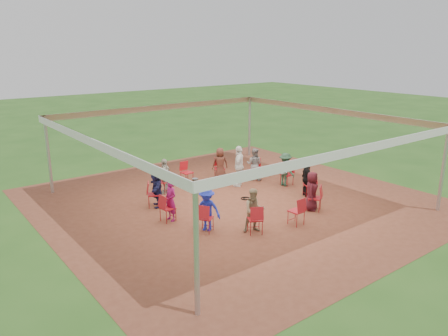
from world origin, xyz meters
TOP-DOWN VIEW (x-y plane):
  - ground at (0.00, 0.00)m, footprint 80.00×80.00m
  - dirt_patch at (0.00, 0.00)m, footprint 13.00×13.00m
  - tent at (0.00, 0.00)m, footprint 10.33×10.33m
  - chair_0 at (2.89, 0.19)m, footprint 0.47×0.45m
  - chair_1 at (2.41, 1.61)m, footprint 0.60×0.59m
  - chair_2 at (1.28, 2.60)m, footprint 0.57×0.58m
  - chair_3 at (-0.19, 2.89)m, footprint 0.45×0.47m
  - chair_4 at (-1.61, 2.41)m, footprint 0.59×0.60m
  - chair_5 at (-2.60, 1.28)m, footprint 0.58×0.57m
  - chair_6 at (-2.89, -0.19)m, footprint 0.47×0.45m
  - chair_7 at (-2.41, -1.61)m, footprint 0.60×0.59m
  - chair_8 at (-1.28, -2.60)m, footprint 0.57×0.58m
  - chair_9 at (0.19, -2.89)m, footprint 0.45×0.47m
  - chair_10 at (1.61, -2.41)m, footprint 0.59×0.60m
  - chair_11 at (2.60, -1.28)m, footprint 0.58×0.57m
  - person_seated_0 at (2.77, 0.18)m, footprint 0.49×0.91m
  - person_seated_1 at (2.31, 1.54)m, footprint 0.69×0.76m
  - person_seated_2 at (1.23, 2.49)m, footprint 0.76×0.63m
  - person_seated_3 at (-1.54, 2.31)m, footprint 0.89×0.78m
  - person_seated_4 at (-2.49, 1.23)m, footprint 0.98×1.34m
  - person_seated_5 at (-2.77, -0.18)m, footprint 0.36×0.52m
  - person_seated_6 at (-2.31, -1.54)m, footprint 0.85×0.97m
  - person_seated_7 at (-1.23, -2.49)m, footprint 0.76×0.64m
  - person_seated_8 at (1.54, -2.31)m, footprint 0.76×0.68m
  - person_seated_9 at (2.49, -1.23)m, footprint 0.72×0.90m
  - standing_person at (1.29, 1.31)m, footprint 1.07×1.00m
  - cable_coil at (0.48, -0.09)m, footprint 0.43×0.43m
  - laptop at (2.61, 0.17)m, footprint 0.28×0.34m

SIDE VIEW (x-z plane):
  - ground at x=0.00m, z-range 0.00..0.00m
  - dirt_patch at x=0.00m, z-range 0.01..0.01m
  - cable_coil at x=0.48m, z-range 0.01..0.04m
  - chair_0 at x=2.89m, z-range 0.00..0.90m
  - chair_1 at x=2.41m, z-range 0.00..0.90m
  - chair_2 at x=1.28m, z-range 0.00..0.90m
  - chair_3 at x=-0.19m, z-range 0.00..0.90m
  - chair_4 at x=-1.61m, z-range 0.00..0.90m
  - chair_5 at x=-2.60m, z-range 0.00..0.90m
  - chair_6 at x=-2.89m, z-range 0.00..0.90m
  - chair_7 at x=-2.41m, z-range 0.00..0.90m
  - chair_8 at x=-1.28m, z-range 0.00..0.90m
  - chair_9 at x=0.19m, z-range 0.00..0.90m
  - chair_10 at x=1.61m, z-range 0.00..0.90m
  - chair_11 at x=2.60m, z-range 0.00..0.90m
  - laptop at x=2.61m, z-range 0.53..0.75m
  - person_seated_0 at x=2.77m, z-range 0.01..1.37m
  - person_seated_1 at x=2.31m, z-range 0.01..1.37m
  - person_seated_2 at x=1.23m, z-range 0.01..1.37m
  - person_seated_3 at x=-1.54m, z-range 0.01..1.37m
  - person_seated_4 at x=-2.49m, z-range 0.01..1.37m
  - person_seated_5 at x=-2.77m, z-range 0.01..1.37m
  - person_seated_6 at x=-2.31m, z-range 0.01..1.37m
  - person_seated_7 at x=-1.23m, z-range 0.01..1.37m
  - person_seated_8 at x=1.54m, z-range 0.01..1.37m
  - person_seated_9 at x=2.49m, z-range 0.01..1.37m
  - standing_person at x=1.29m, z-range 0.01..1.66m
  - tent at x=0.00m, z-range 0.87..3.87m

